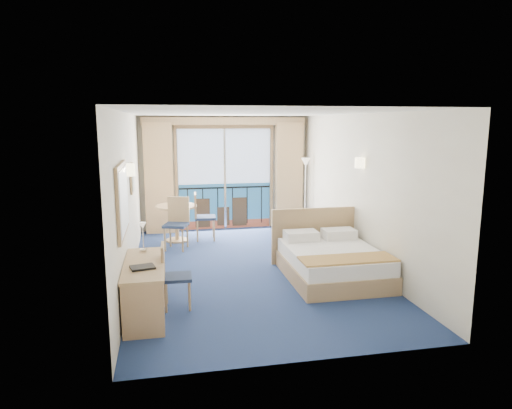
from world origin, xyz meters
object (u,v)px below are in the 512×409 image
object	(u,v)px
nightstand	(333,241)
desk_chair	(171,272)
floor_lamp	(306,176)
table_chair_b	(177,220)
bed	(331,261)
table_chair_a	(201,214)
desk	(144,297)
round_table	(177,214)
armchair	(305,227)

from	to	relation	value
nightstand	desk_chair	world-z (taller)	desk_chair
floor_lamp	table_chair_b	distance (m)	3.25
bed	table_chair_a	distance (m)	3.51
desk	bed	bearing A→B (deg)	23.83
floor_lamp	round_table	world-z (taller)	floor_lamp
bed	armchair	size ratio (longest dim) A/B	2.56
nightstand	desk	xyz separation A→B (m)	(-3.52, -2.67, 0.14)
armchair	desk_chair	size ratio (longest dim) A/B	0.82
desk_chair	round_table	distance (m)	3.70
bed	desk	world-z (taller)	bed
floor_lamp	table_chair_a	bearing A→B (deg)	-171.40
bed	floor_lamp	world-z (taller)	floor_lamp
desk_chair	bed	bearing A→B (deg)	-72.17
desk_chair	round_table	world-z (taller)	desk_chair
floor_lamp	table_chair_a	xyz separation A→B (m)	(-2.49, -0.38, -0.73)
desk_chair	desk	bearing A→B (deg)	149.06
bed	table_chair_b	size ratio (longest dim) A/B	1.83
desk	table_chair_a	world-z (taller)	table_chair_a
floor_lamp	table_chair_b	xyz separation A→B (m)	(-3.02, -0.96, -0.72)
nightstand	table_chair_b	distance (m)	3.17
bed	floor_lamp	distance (m)	3.51
armchair	desk	size ratio (longest dim) A/B	0.49
nightstand	round_table	world-z (taller)	round_table
floor_lamp	desk	world-z (taller)	floor_lamp
nightstand	table_chair_a	world-z (taller)	table_chair_a
nightstand	desk_chair	bearing A→B (deg)	-146.22
desk	table_chair_a	size ratio (longest dim) A/B	1.47
nightstand	round_table	size ratio (longest dim) A/B	0.57
nightstand	desk	bearing A→B (deg)	-142.81
desk	round_table	bearing A→B (deg)	82.84
armchair	floor_lamp	distance (m)	1.51
round_table	armchair	bearing A→B (deg)	-15.29
bed	desk	bearing A→B (deg)	-156.17
bed	floor_lamp	xyz separation A→B (m)	(0.58, 3.31, 1.03)
table_chair_a	bed	bearing A→B (deg)	-143.12
desk	table_chair_b	xyz separation A→B (m)	(0.53, 3.66, 0.20)
bed	floor_lamp	bearing A→B (deg)	80.07
bed	table_chair_a	bearing A→B (deg)	123.04
nightstand	floor_lamp	bearing A→B (deg)	89.01
bed	floor_lamp	size ratio (longest dim) A/B	1.11
table_chair_b	desk_chair	bearing A→B (deg)	-75.12
armchair	round_table	world-z (taller)	round_table
armchair	desk	xyz separation A→B (m)	(-3.21, -3.51, 0.05)
bed	round_table	xyz separation A→B (m)	(-2.44, 2.94, 0.31)
desk_chair	table_chair_a	distance (m)	3.76
nightstand	armchair	xyz separation A→B (m)	(-0.30, 0.85, 0.09)
nightstand	table_chair_b	bearing A→B (deg)	161.72
floor_lamp	table_chair_a	size ratio (longest dim) A/B	1.68
bed	desk_chair	size ratio (longest dim) A/B	2.10
bed	nightstand	world-z (taller)	bed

